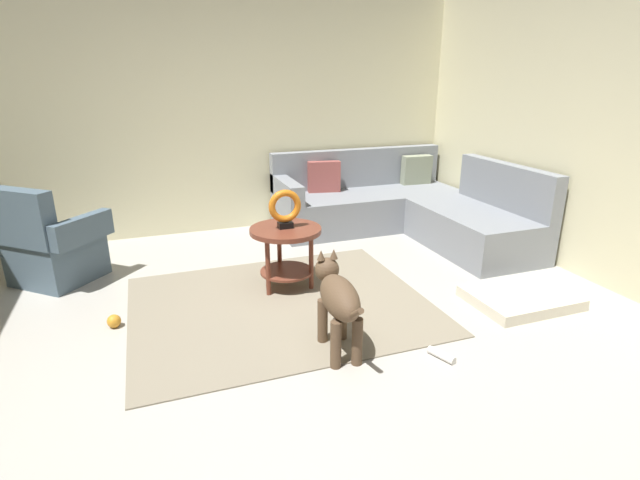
# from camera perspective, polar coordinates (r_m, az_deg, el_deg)

# --- Properties ---
(ground_plane) EXTENTS (6.00, 6.00, 0.10)m
(ground_plane) POSITION_cam_1_polar(r_m,az_deg,el_deg) (3.34, -3.86, -13.89)
(ground_plane) COLOR #B7B2A8
(wall_back) EXTENTS (6.00, 0.12, 2.70)m
(wall_back) POSITION_cam_1_polar(r_m,az_deg,el_deg) (5.70, -12.79, 14.44)
(wall_back) COLOR beige
(wall_back) RESTS_ON ground_plane
(area_rug) EXTENTS (2.30, 1.90, 0.01)m
(area_rug) POSITION_cam_1_polar(r_m,az_deg,el_deg) (3.93, -4.65, -7.57)
(area_rug) COLOR gray
(area_rug) RESTS_ON ground_plane
(sectional_couch) EXTENTS (2.20, 2.25, 0.88)m
(sectional_couch) POSITION_cam_1_polar(r_m,az_deg,el_deg) (5.65, 9.77, 3.64)
(sectional_couch) COLOR gray
(sectional_couch) RESTS_ON ground_plane
(armchair) EXTENTS (1.00, 0.98, 0.88)m
(armchair) POSITION_cam_1_polar(r_m,az_deg,el_deg) (4.84, -29.05, -0.72)
(armchair) COLOR #4C6070
(armchair) RESTS_ON ground_plane
(side_table) EXTENTS (0.60, 0.60, 0.54)m
(side_table) POSITION_cam_1_polar(r_m,az_deg,el_deg) (4.09, -4.03, -0.22)
(side_table) COLOR brown
(side_table) RESTS_ON ground_plane
(torus_sculpture) EXTENTS (0.28, 0.08, 0.33)m
(torus_sculpture) POSITION_cam_1_polar(r_m,az_deg,el_deg) (4.00, -4.13, 3.77)
(torus_sculpture) COLOR black
(torus_sculpture) RESTS_ON side_table
(dog_bed_mat) EXTENTS (0.80, 0.60, 0.09)m
(dog_bed_mat) POSITION_cam_1_polar(r_m,az_deg,el_deg) (4.26, 22.45, -6.29)
(dog_bed_mat) COLOR beige
(dog_bed_mat) RESTS_ON ground_plane
(dog) EXTENTS (0.26, 0.85, 0.63)m
(dog) POSITION_cam_1_polar(r_m,az_deg,el_deg) (3.17, 2.08, -6.83)
(dog) COLOR brown
(dog) RESTS_ON ground_plane
(dog_toy_ball) EXTENTS (0.10, 0.10, 0.10)m
(dog_toy_ball) POSITION_cam_1_polar(r_m,az_deg,el_deg) (3.89, -23.02, -8.75)
(dog_toy_ball) COLOR orange
(dog_toy_ball) RESTS_ON ground_plane
(dog_toy_rope) EXTENTS (0.12, 0.20, 0.05)m
(dog_toy_rope) POSITION_cam_1_polar(r_m,az_deg,el_deg) (3.34, 14.04, -12.96)
(dog_toy_rope) COLOR silver
(dog_toy_rope) RESTS_ON ground_plane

